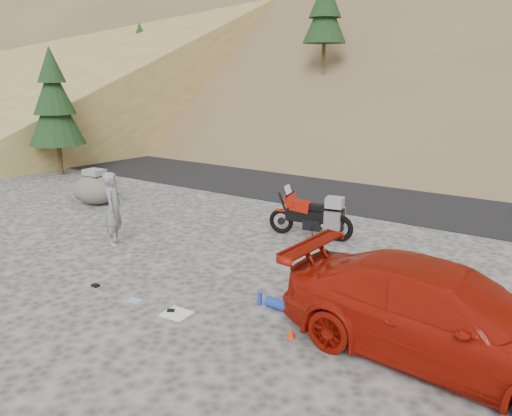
# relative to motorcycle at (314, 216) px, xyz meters

# --- Properties ---
(ground) EXTENTS (140.00, 140.00, 0.00)m
(ground) POSITION_rel_motorcycle_xyz_m (-1.31, -3.08, -0.57)
(ground) COLOR #403E3B
(ground) RESTS_ON ground
(road) EXTENTS (120.00, 7.00, 0.05)m
(road) POSITION_rel_motorcycle_xyz_m (-1.31, 5.92, -0.57)
(road) COLOR black
(road) RESTS_ON ground
(conifer_verge) EXTENTS (2.20, 2.20, 5.04)m
(conifer_verge) POSITION_rel_motorcycle_xyz_m (-12.31, 1.42, 2.33)
(conifer_verge) COLOR #3C2B16
(conifer_verge) RESTS_ON ground
(motorcycle) EXTENTS (2.21, 0.87, 1.32)m
(motorcycle) POSITION_rel_motorcycle_xyz_m (0.00, 0.00, 0.00)
(motorcycle) COLOR black
(motorcycle) RESTS_ON ground
(man) EXTENTS (0.69, 0.78, 1.79)m
(man) POSITION_rel_motorcycle_xyz_m (-3.78, -3.13, -0.57)
(man) COLOR gray
(man) RESTS_ON ground
(red_car) EXTENTS (4.93, 2.31, 1.39)m
(red_car) POSITION_rel_motorcycle_xyz_m (4.10, -3.92, -0.57)
(red_car) COLOR #961308
(red_car) RESTS_ON ground
(boulder) EXTENTS (1.62, 1.45, 1.12)m
(boulder) POSITION_rel_motorcycle_xyz_m (-7.30, -0.86, -0.08)
(boulder) COLOR #5D584F
(boulder) RESTS_ON ground
(small_rock) EXTENTS (0.71, 0.64, 0.42)m
(small_rock) POSITION_rel_motorcycle_xyz_m (-8.26, -0.64, -0.36)
(small_rock) COLOR #5D584F
(small_rock) RESTS_ON ground
(gear_white_cloth) EXTENTS (0.49, 0.44, 0.02)m
(gear_white_cloth) POSITION_rel_motorcycle_xyz_m (-0.07, -5.03, -0.56)
(gear_white_cloth) COLOR white
(gear_white_cloth) RESTS_ON ground
(gear_blue_mat) EXTENTS (0.47, 0.21, 0.19)m
(gear_blue_mat) POSITION_rel_motorcycle_xyz_m (1.30, -3.89, -0.47)
(gear_blue_mat) COLOR #1C38A8
(gear_blue_mat) RESTS_ON ground
(gear_bottle) EXTENTS (0.11, 0.11, 0.24)m
(gear_bottle) POSITION_rel_motorcycle_xyz_m (0.94, -3.92, -0.45)
(gear_bottle) COLOR #1C38A8
(gear_bottle) RESTS_ON ground
(gear_funnel) EXTENTS (0.18, 0.18, 0.18)m
(gear_funnel) POSITION_rel_motorcycle_xyz_m (2.00, -4.62, -0.47)
(gear_funnel) COLOR red
(gear_funnel) RESTS_ON ground
(gear_glove_a) EXTENTS (0.15, 0.11, 0.04)m
(gear_glove_a) POSITION_rel_motorcycle_xyz_m (-2.19, -5.06, -0.54)
(gear_glove_a) COLOR black
(gear_glove_a) RESTS_ON ground
(gear_glove_b) EXTENTS (0.16, 0.15, 0.04)m
(gear_glove_b) POSITION_rel_motorcycle_xyz_m (-0.21, -5.03, -0.54)
(gear_glove_b) COLOR black
(gear_glove_b) RESTS_ON ground
(gear_blue_cloth) EXTENTS (0.28, 0.22, 0.01)m
(gear_blue_cloth) POSITION_rel_motorcycle_xyz_m (-1.08, -5.08, -0.56)
(gear_blue_cloth) COLOR #83A8CB
(gear_blue_cloth) RESTS_ON ground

